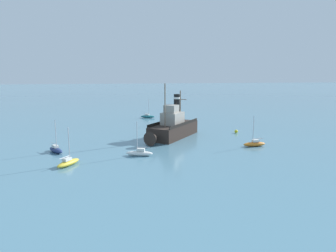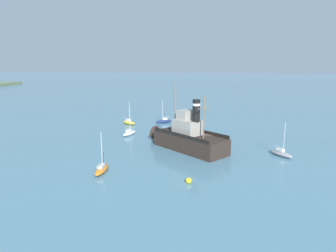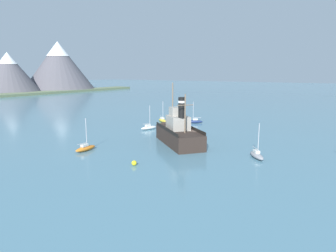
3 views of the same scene
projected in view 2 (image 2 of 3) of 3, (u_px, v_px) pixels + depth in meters
ground_plane at (206, 149)px, 46.23m from camera, size 600.00×600.00×0.00m
old_tugboat at (187, 137)px, 45.63m from camera, size 11.73×13.28×9.90m
sailboat_navy at (164, 121)px, 65.48m from camera, size 2.96×3.80×4.90m
sailboat_orange at (102, 169)px, 36.19m from camera, size 3.84×1.25×4.90m
sailboat_grey at (281, 153)px, 42.44m from camera, size 3.64×3.26×4.90m
sailboat_white at (129, 133)px, 54.58m from camera, size 3.96×2.12×4.90m
sailboat_yellow at (129, 122)px, 64.06m from camera, size 3.06×3.76×4.90m
mooring_buoy at (189, 181)px, 32.96m from camera, size 0.66×0.66×0.66m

